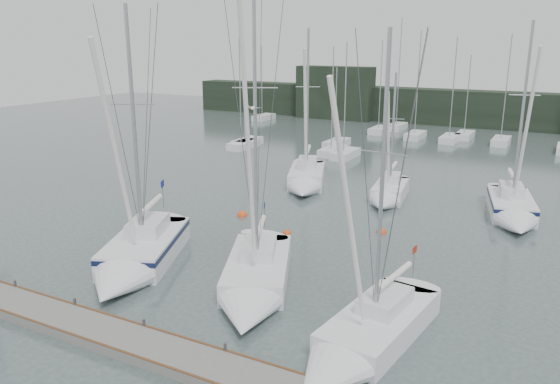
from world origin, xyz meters
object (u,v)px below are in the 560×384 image
at_px(buoy_c, 242,216).
at_px(sailboat_near_left, 134,260).
at_px(sailboat_mid_b, 305,181).
at_px(sailboat_mid_c, 387,195).
at_px(sailboat_mid_d, 513,212).
at_px(sailboat_near_right, 357,345).
at_px(sailboat_near_center, 253,287).
at_px(buoy_b, 381,233).
at_px(buoy_a, 287,234).

bearing_deg(buoy_c, sailboat_near_left, -89.61).
height_order(sailboat_near_left, sailboat_mid_b, sailboat_near_left).
distance_m(sailboat_mid_c, sailboat_mid_d, 8.84).
xyz_separation_m(sailboat_near_left, sailboat_near_right, (13.13, -2.12, -0.15)).
bearing_deg(sailboat_mid_b, sailboat_near_left, -113.42).
xyz_separation_m(sailboat_near_right, sailboat_mid_d, (3.56, 20.57, 0.14)).
relative_size(sailboat_near_left, sailboat_near_center, 0.89).
relative_size(sailboat_mid_b, sailboat_mid_d, 0.98).
height_order(sailboat_near_center, buoy_c, sailboat_near_center).
bearing_deg(buoy_b, sailboat_near_center, -102.49).
relative_size(sailboat_near_right, sailboat_mid_b, 0.97).
distance_m(sailboat_near_left, sailboat_near_right, 13.30).
xyz_separation_m(sailboat_mid_d, buoy_b, (-7.11, -6.47, -0.64)).
relative_size(sailboat_near_left, buoy_a, 27.22).
bearing_deg(buoy_a, sailboat_near_left, -115.92).
bearing_deg(sailboat_near_right, buoy_b, 111.72).
distance_m(sailboat_near_center, sailboat_near_right, 6.61).
relative_size(sailboat_near_right, sailboat_mid_d, 0.95).
distance_m(sailboat_mid_b, buoy_c, 8.68).
height_order(sailboat_near_left, buoy_a, sailboat_near_left).
bearing_deg(sailboat_mid_b, sailboat_mid_c, -26.52).
bearing_deg(buoy_a, buoy_b, 29.73).
relative_size(sailboat_mid_b, buoy_c, 19.27).
xyz_separation_m(sailboat_near_left, buoy_a, (4.37, 8.99, -0.66)).
height_order(sailboat_near_left, buoy_c, sailboat_near_left).
bearing_deg(sailboat_near_center, sailboat_mid_c, 63.29).
distance_m(sailboat_mid_d, buoy_a, 15.54).
relative_size(sailboat_near_center, sailboat_mid_b, 1.21).
height_order(sailboat_mid_d, buoy_b, sailboat_mid_d).
xyz_separation_m(buoy_b, buoy_c, (-9.65, -1.14, 0.00)).
bearing_deg(buoy_c, sailboat_near_center, -55.84).
relative_size(buoy_a, buoy_c, 0.76).
height_order(sailboat_mid_c, buoy_c, sailboat_mid_c).
relative_size(sailboat_mid_b, buoy_a, 25.34).
height_order(sailboat_mid_c, buoy_b, sailboat_mid_c).
relative_size(sailboat_near_right, sailboat_mid_c, 1.28).
xyz_separation_m(sailboat_near_right, sailboat_mid_c, (-5.27, 20.93, 0.03)).
distance_m(sailboat_mid_b, buoy_a, 11.10).
bearing_deg(buoy_c, sailboat_mid_d, 24.43).
distance_m(sailboat_near_right, sailboat_mid_b, 24.90).
xyz_separation_m(sailboat_near_center, buoy_b, (2.57, 11.58, -0.54)).
distance_m(sailboat_near_center, sailboat_mid_b, 20.08).
height_order(sailboat_near_center, sailboat_mid_d, sailboat_near_center).
relative_size(sailboat_near_center, buoy_c, 23.29).
relative_size(sailboat_mid_d, buoy_b, 21.39).
height_order(sailboat_near_right, buoy_a, sailboat_near_right).
xyz_separation_m(sailboat_near_left, sailboat_mid_d, (16.68, 18.44, -0.02)).
height_order(sailboat_mid_b, buoy_a, sailboat_mid_b).
distance_m(sailboat_near_left, sailboat_mid_b, 19.47).
distance_m(buoy_a, buoy_c, 4.81).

